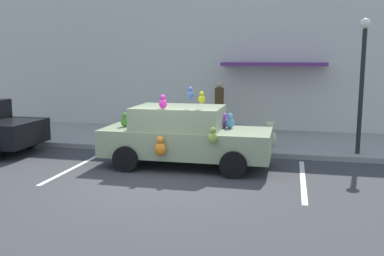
% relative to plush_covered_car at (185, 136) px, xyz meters
% --- Properties ---
extents(ground_plane, '(60.00, 60.00, 0.00)m').
position_rel_plush_covered_car_xyz_m(ground_plane, '(-0.25, -1.66, -0.80)').
color(ground_plane, '#38383A').
extents(sidewalk, '(24.00, 4.00, 0.15)m').
position_rel_plush_covered_car_xyz_m(sidewalk, '(-0.25, 3.34, -0.72)').
color(sidewalk, gray).
rests_on(sidewalk, ground).
extents(storefront_building, '(24.00, 1.25, 6.40)m').
position_rel_plush_covered_car_xyz_m(storefront_building, '(-0.23, 5.49, 2.40)').
color(storefront_building, beige).
rests_on(storefront_building, ground).
extents(parking_stripe_front, '(0.12, 3.60, 0.01)m').
position_rel_plush_covered_car_xyz_m(parking_stripe_front, '(2.96, -0.66, -0.80)').
color(parking_stripe_front, silver).
rests_on(parking_stripe_front, ground).
extents(parking_stripe_rear, '(0.12, 3.60, 0.01)m').
position_rel_plush_covered_car_xyz_m(parking_stripe_rear, '(-2.72, -0.66, -0.80)').
color(parking_stripe_rear, silver).
rests_on(parking_stripe_rear, ground).
extents(plush_covered_car, '(4.28, 2.09, 2.08)m').
position_rel_plush_covered_car_xyz_m(plush_covered_car, '(0.00, 0.00, 0.00)').
color(plush_covered_car, gray).
rests_on(plush_covered_car, ground).
extents(teddy_bear_on_sidewalk, '(0.40, 0.33, 0.76)m').
position_rel_plush_covered_car_xyz_m(teddy_bear_on_sidewalk, '(2.04, 2.31, -0.30)').
color(teddy_bear_on_sidewalk, beige).
rests_on(teddy_bear_on_sidewalk, sidewalk).
extents(street_lamp_post, '(0.28, 0.28, 3.66)m').
position_rel_plush_covered_car_xyz_m(street_lamp_post, '(4.47, 1.84, 1.61)').
color(street_lamp_post, black).
rests_on(street_lamp_post, sidewalk).
extents(pedestrian_near_shopfront, '(0.31, 0.31, 1.80)m').
position_rel_plush_covered_car_xyz_m(pedestrian_near_shopfront, '(0.17, 4.30, 0.20)').
color(pedestrian_near_shopfront, '#48341B').
rests_on(pedestrian_near_shopfront, sidewalk).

